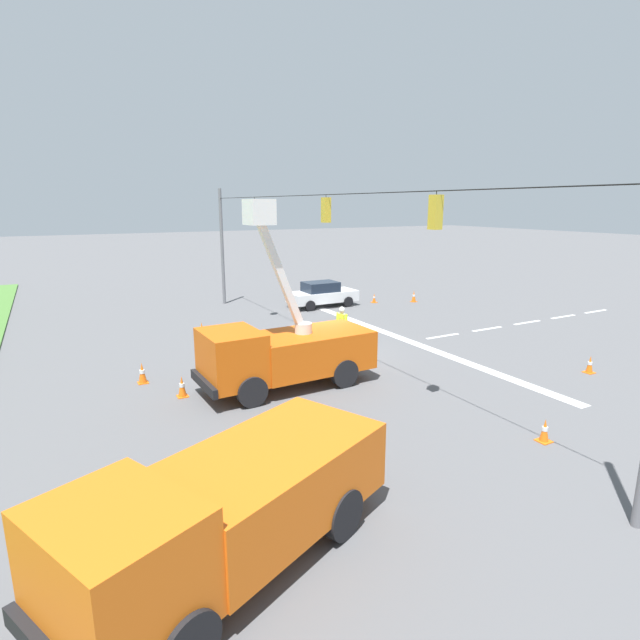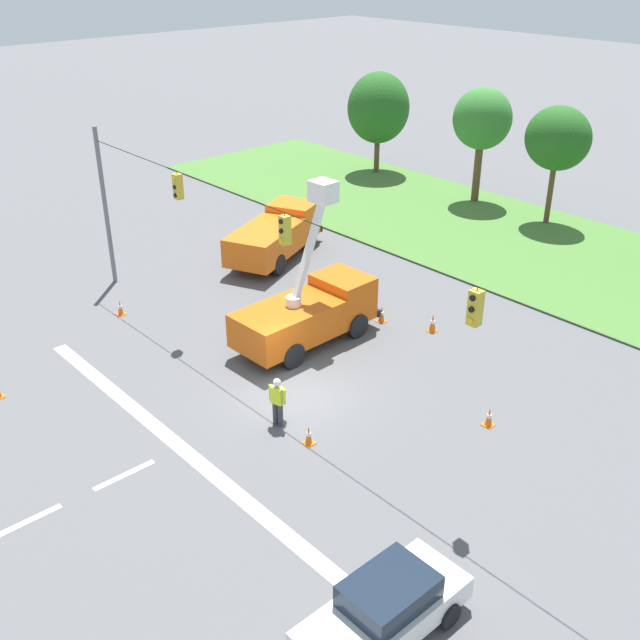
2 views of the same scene
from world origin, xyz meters
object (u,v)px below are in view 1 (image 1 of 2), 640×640
traffic_cone_lane_edge_a (545,431)px  utility_truck_support_near (228,506)px  traffic_cone_mid_right (325,331)px  road_worker (342,323)px  utility_truck_bucket_lift (283,349)px  traffic_cone_far_left (142,373)px  traffic_cone_foreground_right (202,329)px  traffic_cone_lane_edge_b (590,365)px  traffic_cone_near_bucket (414,296)px  sedan_white (322,294)px  traffic_cone_mid_left (374,298)px  traffic_cone_foreground_left (182,387)px

traffic_cone_lane_edge_a → utility_truck_support_near: bearing=93.6°
traffic_cone_mid_right → road_worker: bearing=-177.4°
utility_truck_bucket_lift → traffic_cone_far_left: bearing=57.3°
traffic_cone_foreground_right → traffic_cone_lane_edge_a: size_ratio=1.02×
utility_truck_support_near → traffic_cone_foreground_right: utility_truck_support_near is taller
road_worker → traffic_cone_lane_edge_b: (-7.83, -6.25, -0.68)m
utility_truck_support_near → traffic_cone_near_bucket: bearing=-46.1°
utility_truck_support_near → sedan_white: size_ratio=1.58×
utility_truck_support_near → road_worker: utility_truck_support_near is taller
road_worker → traffic_cone_lane_edge_a: size_ratio=2.72×
traffic_cone_mid_left → traffic_cone_lane_edge_a: size_ratio=0.93×
utility_truck_support_near → traffic_cone_lane_edge_a: utility_truck_support_near is taller
utility_truck_support_near → sedan_white: bearing=-32.8°
utility_truck_support_near → road_worker: bearing=-38.7°
utility_truck_support_near → traffic_cone_lane_edge_b: bearing=-77.1°
sedan_white → traffic_cone_lane_edge_a: sedan_white is taller
utility_truck_support_near → road_worker: (11.33, -9.09, -0.21)m
traffic_cone_foreground_left → traffic_cone_lane_edge_b: traffic_cone_foreground_left is taller
traffic_cone_foreground_left → traffic_cone_far_left: (1.98, 0.93, 0.03)m
utility_truck_support_near → traffic_cone_lane_edge_b: size_ratio=10.20×
traffic_cone_mid_left → traffic_cone_lane_edge_a: traffic_cone_lane_edge_a is taller
sedan_white → traffic_cone_foreground_right: 9.23m
utility_truck_bucket_lift → traffic_cone_mid_right: 6.86m
utility_truck_support_near → traffic_cone_foreground_left: bearing=-8.1°
traffic_cone_lane_edge_a → traffic_cone_far_left: bearing=41.4°
utility_truck_bucket_lift → traffic_cone_mid_right: utility_truck_bucket_lift is taller
traffic_cone_foreground_left → traffic_cone_far_left: bearing=25.2°
traffic_cone_far_left → traffic_cone_lane_edge_a: bearing=-138.6°
traffic_cone_far_left → traffic_cone_foreground_left: bearing=-154.8°
traffic_cone_mid_right → sedan_white: bearing=-27.9°
utility_truck_bucket_lift → traffic_cone_lane_edge_a: 8.45m
utility_truck_bucket_lift → road_worker: 5.83m
traffic_cone_foreground_left → traffic_cone_near_bucket: traffic_cone_near_bucket is taller
traffic_cone_foreground_right → traffic_cone_far_left: size_ratio=0.87×
traffic_cone_lane_edge_a → traffic_cone_far_left: traffic_cone_far_left is taller
utility_truck_bucket_lift → traffic_cone_near_bucket: 17.32m
utility_truck_bucket_lift → traffic_cone_mid_right: bearing=-41.3°
road_worker → traffic_cone_foreground_left: bearing=109.9°
traffic_cone_lane_edge_b → traffic_cone_mid_right: bearing=34.2°
traffic_cone_mid_right → traffic_cone_lane_edge_b: 11.23m
sedan_white → traffic_cone_mid_left: size_ratio=7.09×
utility_truck_bucket_lift → traffic_cone_lane_edge_a: bearing=-148.2°
sedan_white → traffic_cone_near_bucket: sedan_white is taller
sedan_white → traffic_cone_far_left: bearing=126.2°
traffic_cone_foreground_right → traffic_cone_mid_left: (2.91, -12.16, -0.03)m
traffic_cone_mid_right → traffic_cone_near_bucket: traffic_cone_near_bucket is taller
utility_truck_support_near → traffic_cone_near_bucket: (17.87, -18.54, -0.84)m
sedan_white → traffic_cone_foreground_right: (-3.42, 8.57, -0.47)m
utility_truck_support_near → traffic_cone_mid_left: 24.87m
traffic_cone_mid_left → road_worker: bearing=137.2°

